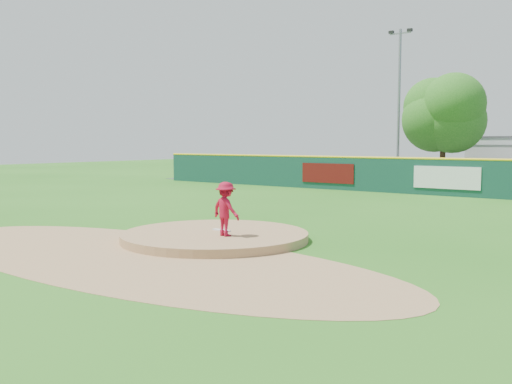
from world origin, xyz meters
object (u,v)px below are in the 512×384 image
Objects in this scene: van at (468,179)px; light_pole_left at (399,99)px; pitcher at (226,209)px; deciduous_tree at (444,117)px; playground_slide at (264,167)px.

van is 9.08m from light_pole_left.
deciduous_tree reaches higher than pitcher.
light_pole_left reaches higher than pitcher.
playground_slide is 0.29× the size of light_pole_left.
pitcher is 23.54m from van.
light_pole_left reaches higher than van.
light_pole_left is at bearing 73.11° from van.
light_pole_left is at bearing 153.43° from deciduous_tree.
pitcher is 28.58m from light_pole_left.
playground_slide is (-16.31, 0.94, 0.25)m from van.
van is at bearing -31.31° from light_pole_left.
van is at bearing -79.86° from pitcher.
playground_slide is at bearing -164.24° from light_pole_left.
deciduous_tree reaches higher than playground_slide.
light_pole_left is at bearing -67.24° from pitcher.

